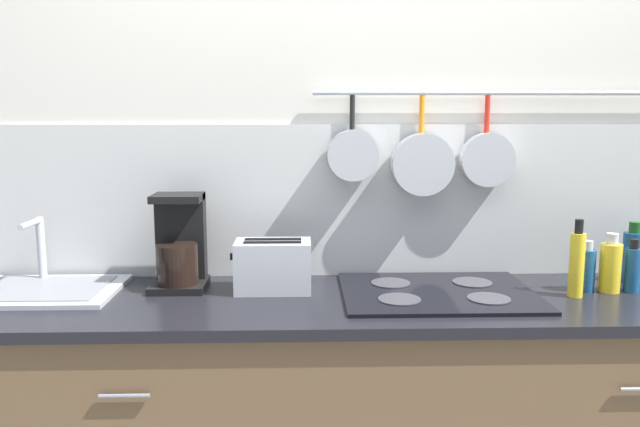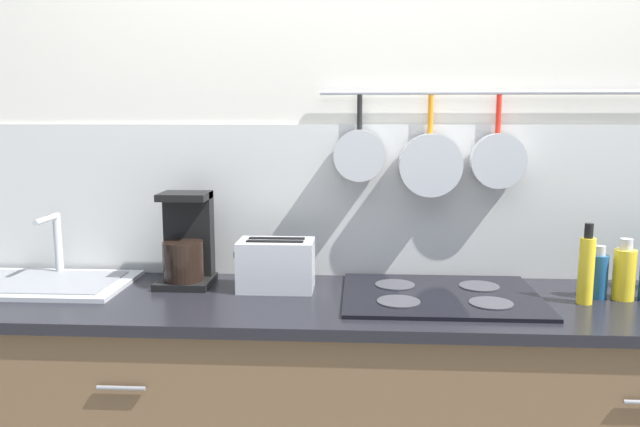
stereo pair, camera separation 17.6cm
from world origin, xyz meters
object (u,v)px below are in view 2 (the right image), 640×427
bottle_sesame_oil (587,269)px  toaster (276,265)px  bottle_hot_sauce (599,275)px  coffee_maker (186,247)px  bottle_cooking_wine (624,273)px

bottle_sesame_oil → toaster: bearing=174.3°
bottle_sesame_oil → bottle_hot_sauce: (0.06, 0.07, -0.04)m
toaster → bottle_hot_sauce: (1.04, -0.03, -0.01)m
toaster → bottle_sesame_oil: bottle_sesame_oil is taller
coffee_maker → bottle_cooking_wine: size_ratio=1.63×
toaster → bottle_hot_sauce: bearing=-1.8°
toaster → bottle_sesame_oil: size_ratio=1.05×
toaster → bottle_hot_sauce: toaster is taller
bottle_sesame_oil → bottle_cooking_wine: bottle_sesame_oil is taller
coffee_maker → toaster: bearing=-10.3°
bottle_sesame_oil → bottle_hot_sauce: size_ratio=1.49×
bottle_hot_sauce → bottle_cooking_wine: bottle_cooking_wine is taller
coffee_maker → toaster: size_ratio=1.20×
bottle_sesame_oil → bottle_hot_sauce: bottle_sesame_oil is taller
coffee_maker → toaster: (0.32, -0.06, -0.05)m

